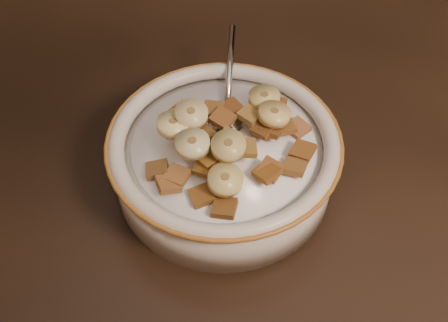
# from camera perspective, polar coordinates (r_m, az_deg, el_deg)

# --- Properties ---
(chair) EXTENTS (0.57, 0.57, 0.99)m
(chair) POSITION_cam_1_polar(r_m,az_deg,el_deg) (1.24, 13.73, 13.58)
(chair) COLOR black
(chair) RESTS_ON floor
(cereal_bowl) EXTENTS (0.21, 0.21, 0.05)m
(cereal_bowl) POSITION_cam_1_polar(r_m,az_deg,el_deg) (0.55, 0.00, -0.29)
(cereal_bowl) COLOR beige
(cereal_bowl) RESTS_ON table
(milk) EXTENTS (0.18, 0.18, 0.00)m
(milk) POSITION_cam_1_polar(r_m,az_deg,el_deg) (0.53, 0.00, 1.48)
(milk) COLOR white
(milk) RESTS_ON cereal_bowl
(spoon) EXTENTS (0.05, 0.06, 0.01)m
(spoon) POSITION_cam_1_polar(r_m,az_deg,el_deg) (0.55, 0.22, 4.43)
(spoon) COLOR #B5B7BB
(spoon) RESTS_ON cereal_bowl
(cereal_square_0) EXTENTS (0.02, 0.03, 0.01)m
(cereal_square_0) POSITION_cam_1_polar(r_m,az_deg,el_deg) (0.51, 0.61, 2.17)
(cereal_square_0) COLOR brown
(cereal_square_0) RESTS_ON milk
(cereal_square_1) EXTENTS (0.02, 0.02, 0.01)m
(cereal_square_1) POSITION_cam_1_polar(r_m,az_deg,el_deg) (0.56, 5.20, 5.59)
(cereal_square_1) COLOR brown
(cereal_square_1) RESTS_ON milk
(cereal_square_2) EXTENTS (0.03, 0.03, 0.01)m
(cereal_square_2) POSITION_cam_1_polar(r_m,az_deg,el_deg) (0.53, -0.15, 4.33)
(cereal_square_2) COLOR brown
(cereal_square_2) RESTS_ON milk
(cereal_square_3) EXTENTS (0.02, 0.02, 0.01)m
(cereal_square_3) POSITION_cam_1_polar(r_m,az_deg,el_deg) (0.54, -1.15, 5.26)
(cereal_square_3) COLOR brown
(cereal_square_3) RESTS_ON milk
(cereal_square_4) EXTENTS (0.03, 0.03, 0.01)m
(cereal_square_4) POSITION_cam_1_polar(r_m,az_deg,el_deg) (0.55, 7.48, 3.35)
(cereal_square_4) COLOR brown
(cereal_square_4) RESTS_ON milk
(cereal_square_5) EXTENTS (0.02, 0.02, 0.01)m
(cereal_square_5) POSITION_cam_1_polar(r_m,az_deg,el_deg) (0.51, 7.16, -0.59)
(cereal_square_5) COLOR brown
(cereal_square_5) RESTS_ON milk
(cereal_square_6) EXTENTS (0.03, 0.03, 0.01)m
(cereal_square_6) POSITION_cam_1_polar(r_m,az_deg,el_deg) (0.50, 4.72, -0.88)
(cereal_square_6) COLOR #995722
(cereal_square_6) RESTS_ON milk
(cereal_square_7) EXTENTS (0.03, 0.03, 0.01)m
(cereal_square_7) POSITION_cam_1_polar(r_m,az_deg,el_deg) (0.50, -1.57, 0.33)
(cereal_square_7) COLOR brown
(cereal_square_7) RESTS_ON milk
(cereal_square_8) EXTENTS (0.02, 0.02, 0.01)m
(cereal_square_8) POSITION_cam_1_polar(r_m,az_deg,el_deg) (0.53, -4.65, 3.09)
(cereal_square_8) COLOR brown
(cereal_square_8) RESTS_ON milk
(cereal_square_9) EXTENTS (0.03, 0.03, 0.01)m
(cereal_square_9) POSITION_cam_1_polar(r_m,az_deg,el_deg) (0.49, -2.28, -3.53)
(cereal_square_9) COLOR brown
(cereal_square_9) RESTS_ON milk
(cereal_square_10) EXTENTS (0.03, 0.03, 0.01)m
(cereal_square_10) POSITION_cam_1_polar(r_m,az_deg,el_deg) (0.55, 0.61, 5.46)
(cereal_square_10) COLOR brown
(cereal_square_10) RESTS_ON milk
(cereal_square_11) EXTENTS (0.03, 0.03, 0.01)m
(cereal_square_11) POSITION_cam_1_polar(r_m,az_deg,el_deg) (0.53, 4.05, 3.34)
(cereal_square_11) COLOR brown
(cereal_square_11) RESTS_ON milk
(cereal_square_12) EXTENTS (0.03, 0.03, 0.01)m
(cereal_square_12) POSITION_cam_1_polar(r_m,az_deg,el_deg) (0.54, -4.64, 3.43)
(cereal_square_12) COLOR brown
(cereal_square_12) RESTS_ON milk
(cereal_square_13) EXTENTS (0.03, 0.03, 0.01)m
(cereal_square_13) POSITION_cam_1_polar(r_m,az_deg,el_deg) (0.51, 2.17, 1.37)
(cereal_square_13) COLOR brown
(cereal_square_13) RESTS_ON milk
(cereal_square_14) EXTENTS (0.03, 0.03, 0.01)m
(cereal_square_14) POSITION_cam_1_polar(r_m,az_deg,el_deg) (0.50, -1.70, -0.58)
(cereal_square_14) COLOR brown
(cereal_square_14) RESTS_ON milk
(cereal_square_15) EXTENTS (0.03, 0.03, 0.01)m
(cereal_square_15) POSITION_cam_1_polar(r_m,az_deg,el_deg) (0.52, 8.00, 1.04)
(cereal_square_15) COLOR brown
(cereal_square_15) RESTS_ON milk
(cereal_square_16) EXTENTS (0.03, 0.03, 0.01)m
(cereal_square_16) POSITION_cam_1_polar(r_m,az_deg,el_deg) (0.50, -5.67, -2.32)
(cereal_square_16) COLOR brown
(cereal_square_16) RESTS_ON milk
(cereal_square_17) EXTENTS (0.03, 0.03, 0.01)m
(cereal_square_17) POSITION_cam_1_polar(r_m,az_deg,el_deg) (0.54, 2.69, 4.70)
(cereal_square_17) COLOR olive
(cereal_square_17) RESTS_ON milk
(cereal_square_18) EXTENTS (0.02, 0.02, 0.01)m
(cereal_square_18) POSITION_cam_1_polar(r_m,az_deg,el_deg) (0.48, 0.04, -4.76)
(cereal_square_18) COLOR brown
(cereal_square_18) RESTS_ON milk
(cereal_square_19) EXTENTS (0.03, 0.03, 0.01)m
(cereal_square_19) POSITION_cam_1_polar(r_m,az_deg,el_deg) (0.50, 4.36, -1.15)
(cereal_square_19) COLOR #91531A
(cereal_square_19) RESTS_ON milk
(cereal_square_20) EXTENTS (0.03, 0.03, 0.01)m
(cereal_square_20) POSITION_cam_1_polar(r_m,az_deg,el_deg) (0.51, -6.82, -0.86)
(cereal_square_20) COLOR brown
(cereal_square_20) RESTS_ON milk
(cereal_square_21) EXTENTS (0.02, 0.03, 0.01)m
(cereal_square_21) POSITION_cam_1_polar(r_m,az_deg,el_deg) (0.53, 4.89, 3.28)
(cereal_square_21) COLOR brown
(cereal_square_21) RESTS_ON milk
(cereal_square_22) EXTENTS (0.03, 0.03, 0.01)m
(cereal_square_22) POSITION_cam_1_polar(r_m,az_deg,el_deg) (0.54, 6.09, 3.52)
(cereal_square_22) COLOR brown
(cereal_square_22) RESTS_ON milk
(cereal_square_23) EXTENTS (0.02, 0.02, 0.01)m
(cereal_square_23) POSITION_cam_1_polar(r_m,az_deg,el_deg) (0.50, -4.79, -1.47)
(cereal_square_23) COLOR brown
(cereal_square_23) RESTS_ON milk
(cereal_square_24) EXTENTS (0.03, 0.03, 0.01)m
(cereal_square_24) POSITION_cam_1_polar(r_m,az_deg,el_deg) (0.55, -4.20, 5.03)
(cereal_square_24) COLOR brown
(cereal_square_24) RESTS_ON milk
(cereal_square_25) EXTENTS (0.03, 0.03, 0.01)m
(cereal_square_25) POSITION_cam_1_polar(r_m,az_deg,el_deg) (0.51, -2.14, 2.65)
(cereal_square_25) COLOR brown
(cereal_square_25) RESTS_ON milk
(banana_slice_0) EXTENTS (0.04, 0.04, 0.01)m
(banana_slice_0) POSITION_cam_1_polar(r_m,az_deg,el_deg) (0.48, 0.14, -1.94)
(banana_slice_0) COLOR tan
(banana_slice_0) RESTS_ON milk
(banana_slice_1) EXTENTS (0.04, 0.04, 0.01)m
(banana_slice_1) POSITION_cam_1_polar(r_m,az_deg,el_deg) (0.49, 0.46, 1.52)
(banana_slice_1) COLOR #C8C077
(banana_slice_1) RESTS_ON milk
(banana_slice_2) EXTENTS (0.04, 0.04, 0.01)m
(banana_slice_2) POSITION_cam_1_polar(r_m,az_deg,el_deg) (0.52, -5.16, 3.71)
(banana_slice_2) COLOR #E4D386
(banana_slice_2) RESTS_ON milk
(banana_slice_3) EXTENTS (0.04, 0.04, 0.01)m
(banana_slice_3) POSITION_cam_1_polar(r_m,az_deg,el_deg) (0.52, -4.71, 3.78)
(banana_slice_3) COLOR #F0D390
(banana_slice_3) RESTS_ON milk
(banana_slice_4) EXTENTS (0.04, 0.04, 0.01)m
(banana_slice_4) POSITION_cam_1_polar(r_m,az_deg,el_deg) (0.53, 5.13, 4.76)
(banana_slice_4) COLOR #E1C070
(banana_slice_4) RESTS_ON milk
(banana_slice_5) EXTENTS (0.03, 0.03, 0.01)m
(banana_slice_5) POSITION_cam_1_polar(r_m,az_deg,el_deg) (0.49, -3.21, 1.74)
(banana_slice_5) COLOR beige
(banana_slice_5) RESTS_ON milk
(banana_slice_6) EXTENTS (0.04, 0.04, 0.01)m
(banana_slice_6) POSITION_cam_1_polar(r_m,az_deg,el_deg) (0.52, -4.00, 3.85)
(banana_slice_6) COLOR tan
(banana_slice_6) RESTS_ON milk
(banana_slice_7) EXTENTS (0.04, 0.04, 0.01)m
(banana_slice_7) POSITION_cam_1_polar(r_m,az_deg,el_deg) (0.55, 4.10, 6.42)
(banana_slice_7) COLOR tan
(banana_slice_7) RESTS_ON milk
(banana_slice_8) EXTENTS (0.03, 0.03, 0.02)m
(banana_slice_8) POSITION_cam_1_polar(r_m,az_deg,el_deg) (0.52, -3.35, 4.76)
(banana_slice_8) COLOR #D7C585
(banana_slice_8) RESTS_ON milk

